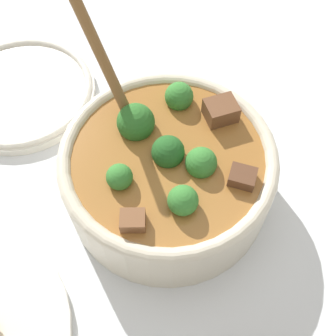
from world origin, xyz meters
TOP-DOWN VIEW (x-y plane):
  - ground_plane at (0.00, 0.00)m, footprint 4.00×4.00m
  - stew_bowl at (-0.00, -0.00)m, footprint 0.26×0.24m
  - empty_plate at (-0.20, -0.17)m, footprint 0.21×0.21m

SIDE VIEW (x-z plane):
  - ground_plane at x=0.00m, z-range 0.00..0.00m
  - empty_plate at x=-0.20m, z-range 0.00..0.02m
  - stew_bowl at x=0.00m, z-range -0.07..0.17m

